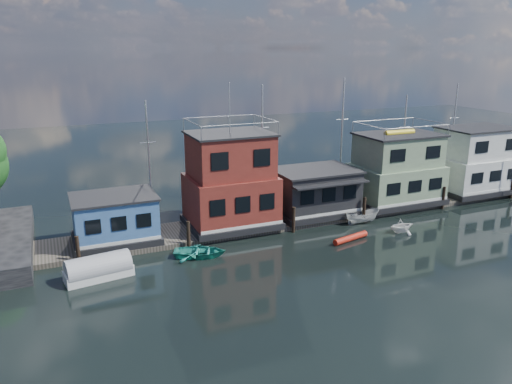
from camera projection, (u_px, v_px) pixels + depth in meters
name	position (u px, v px, depth m)	size (l,w,h in m)	color
ground	(404.00, 267.00, 35.09)	(160.00, 160.00, 0.00)	black
dock	(318.00, 214.00, 45.64)	(48.00, 5.00, 0.40)	#595147
houseboat_blue	(115.00, 219.00, 38.31)	(6.40, 4.90, 3.66)	black
houseboat_red	(231.00, 182.00, 41.35)	(7.40, 5.90, 11.86)	black
houseboat_dark	(314.00, 191.00, 44.82)	(7.40, 6.10, 4.06)	black
houseboat_green	(397.00, 170.00, 47.91)	(8.40, 5.90, 7.03)	black
houseboat_white	(475.00, 161.00, 51.68)	(8.40, 5.90, 6.66)	black
pilings	(332.00, 214.00, 42.79)	(42.28, 0.28, 2.20)	#2D2116
background_masts	(331.00, 142.00, 51.25)	(36.40, 0.16, 12.00)	silver
motorboat	(362.00, 217.00, 43.65)	(1.20, 3.20, 1.24)	silver
red_kayak	(351.00, 238.00, 39.73)	(0.51, 0.51, 3.45)	red
tarp_runabout	(99.00, 269.00, 33.19)	(4.56, 2.36, 1.77)	silver
dinghy_teal	(200.00, 252.00, 36.67)	(2.74, 3.84, 0.80)	teal
dinghy_white	(401.00, 225.00, 41.50)	(1.99, 2.31, 1.22)	white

